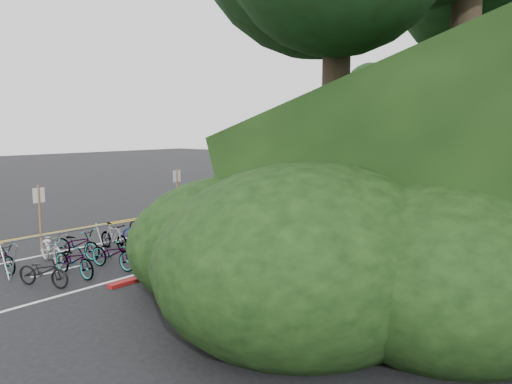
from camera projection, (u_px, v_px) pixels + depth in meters
The scene contains 9 objects.
ground at pixel (64, 244), 18.24m from camera, with size 120.00×120.00×0.00m, color black.
road_markings at pixel (253, 210), 25.61m from camera, with size 7.47×80.00×0.01m.
red_curb at pixel (359, 215), 23.89m from camera, with size 0.25×28.00×0.10m, color maroon.
bike_rack_front at pixel (61, 242), 14.89m from camera, with size 1.12×3.31×1.12m.
bike_racks_rest at pixel (322, 192), 26.25m from camera, with size 1.14×23.00×1.17m.
signpost_near at pixel (40, 215), 16.59m from camera, with size 0.08×0.40×2.34m.
signposts_rest at pixel (296, 177), 28.44m from camera, with size 0.08×18.40×2.50m.
bike_front at pixel (142, 226), 19.12m from camera, with size 1.76×0.62×0.93m, color black.
bike_valet at pixel (125, 241), 16.64m from camera, with size 3.24×9.80×1.02m.
Camera 1 is at (16.71, -9.40, 4.22)m, focal length 35.00 mm.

